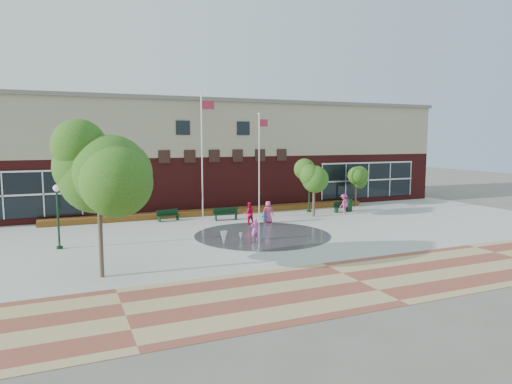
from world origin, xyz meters
name	(u,v)px	position (x,y,z in m)	size (l,w,h in m)	color
ground	(284,246)	(0.00, 0.00, 0.00)	(120.00, 120.00, 0.00)	#666056
plaza_concrete	(256,232)	(0.00, 4.00, 0.00)	(46.00, 18.00, 0.01)	#A8A8A0
paver_band	(359,281)	(0.00, -7.00, 0.00)	(46.00, 6.00, 0.01)	brown
splash_pad	(262,235)	(0.00, 3.00, 0.00)	(8.40, 8.40, 0.01)	#383A3D
library_building	(197,153)	(0.00, 17.48, 4.64)	(44.40, 10.40, 9.20)	#521616
flower_bed	(218,214)	(0.00, 11.60, 0.00)	(26.00, 1.20, 0.40)	#AB190E
flagpole_left	(203,149)	(-1.39, 11.00, 5.16)	(1.09, 0.18, 9.28)	white
flagpole_right	(260,160)	(2.38, 8.88, 4.38)	(0.92, 0.40, 7.84)	white
lamp_left	(58,209)	(-11.55, 4.12, 2.18)	(0.37, 0.37, 3.51)	black
lamp_right	(309,183)	(7.17, 9.73, 2.41)	(0.41, 0.41, 3.88)	black
bench_left	(168,217)	(-4.29, 10.16, 0.27)	(1.72, 0.80, 0.84)	black
bench_mid	(226,216)	(-0.31, 8.88, 0.29)	(1.86, 0.71, 0.91)	black
bench_right	(342,209)	(9.65, 8.69, 0.27)	(1.75, 0.87, 0.85)	black
trash_can	(348,205)	(10.27, 8.72, 0.58)	(0.69, 0.69, 1.14)	black
tree_big_left	(98,163)	(-9.86, -2.12, 4.94)	(4.32, 4.32, 6.91)	#3F3226
tree_mid	(314,171)	(6.40, 7.69, 3.50)	(2.85, 2.85, 4.81)	#3F3226
tree_small_right	(356,176)	(12.57, 10.95, 2.65)	(2.13, 2.13, 3.63)	#3F3226
water_jet_a	(224,246)	(-3.09, 1.38, 0.00)	(0.41, 0.41, 0.79)	white
water_jet_b	(241,241)	(-1.79, 2.11, 0.00)	(0.20, 0.20, 0.45)	white
child_splash	(255,229)	(-1.02, 1.81, 0.68)	(0.49, 0.32, 1.35)	#E052BC
adult_red	(249,213)	(0.59, 6.63, 0.79)	(0.77, 0.60, 1.58)	red
adult_pink	(268,212)	(2.05, 6.60, 0.79)	(0.77, 0.50, 1.58)	#E03F7A
child_blue	(265,219)	(1.41, 5.72, 0.50)	(0.58, 0.24, 1.00)	#2363AC
person_bench	(344,204)	(9.36, 7.99, 0.80)	(1.03, 0.59, 1.59)	#CA3B7E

